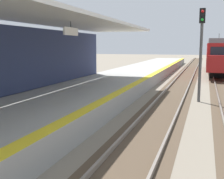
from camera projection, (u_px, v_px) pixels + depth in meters
The scene contains 5 objects.
station_platform at pixel (89, 94), 16.46m from camera, with size 5.00×80.00×0.91m.
station_building_with_canopy at pixel (5, 58), 12.14m from camera, with size 4.85×24.00×4.43m.
track_pair_nearest_platform at pixel (174, 94), 18.94m from camera, with size 2.34×120.00×0.16m.
approaching_train at pixel (220, 54), 34.07m from camera, with size 2.93×19.60×4.76m.
rail_signal_post at pixel (201, 45), 16.01m from camera, with size 0.32×0.34×5.20m.
Camera 1 is at (3.75, 0.95, 3.15)m, focal length 46.20 mm.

